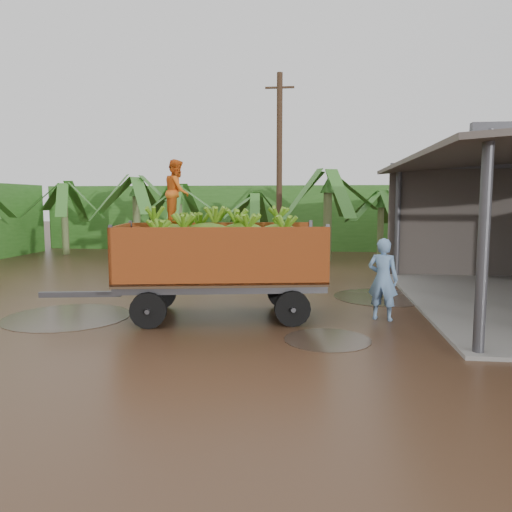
% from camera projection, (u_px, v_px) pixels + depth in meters
% --- Properties ---
extents(ground, '(100.00, 100.00, 0.00)m').
position_uv_depth(ground, '(225.00, 306.00, 13.25)').
color(ground, black).
rests_on(ground, ground).
extents(hedge_north, '(22.00, 3.00, 3.60)m').
position_uv_depth(hedge_north, '(241.00, 217.00, 29.07)').
color(hedge_north, '#2D661E').
rests_on(hedge_north, ground).
extents(banana_trailer, '(6.76, 3.12, 3.78)m').
position_uv_depth(banana_trailer, '(220.00, 257.00, 11.86)').
color(banana_trailer, '#BE4E1B').
rests_on(banana_trailer, ground).
extents(man_blue, '(0.82, 0.68, 1.92)m').
position_uv_depth(man_blue, '(383.00, 279.00, 11.59)').
color(man_blue, '#6E97C8').
rests_on(man_blue, ground).
extents(utility_pole, '(1.20, 0.24, 7.98)m').
position_uv_depth(utility_pole, '(279.00, 170.00, 20.79)').
color(utility_pole, '#47301E').
rests_on(utility_pole, ground).
extents(banana_plants, '(25.28, 20.08, 4.26)m').
position_uv_depth(banana_plants, '(129.00, 223.00, 20.30)').
color(banana_plants, '#2D661E').
rests_on(banana_plants, ground).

